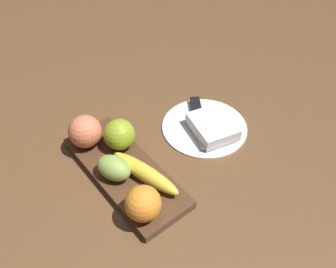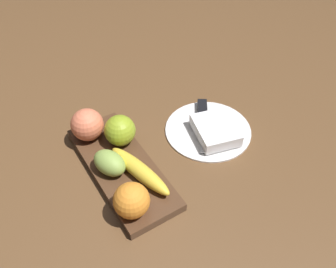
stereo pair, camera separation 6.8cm
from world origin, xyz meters
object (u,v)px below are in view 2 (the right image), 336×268
Objects in this scene: folded_napkin at (215,130)px; peach at (87,125)px; grape_bunch at (110,163)px; dinner_plate at (208,129)px; fruit_tray at (123,167)px; banana at (139,171)px; apple at (120,130)px; knife at (203,116)px; orange_near_apple at (132,200)px.

peach is at bearing -118.78° from folded_napkin.
grape_bunch reaches higher than dinner_plate.
dinner_plate is 1.88× the size of folded_napkin.
banana is at bearing 17.39° from fruit_tray.
apple is 0.23m from folded_napkin.
banana reaches higher than knife.
folded_napkin is at bearing -97.24° from banana.
peach is (-0.17, -0.04, 0.02)m from banana.
fruit_tray is at bearing 95.85° from grape_bunch.
knife is at bearing 73.69° from peach.
banana is 0.09m from orange_near_apple.
orange_near_apple is at bearing -4.01° from grape_bunch.
banana is at bearing -84.06° from folded_napkin.
apple reaches higher than dinner_plate.
grape_bunch is at bearing -84.15° from fruit_tray.
knife is (0.02, 0.22, -0.04)m from apple.
fruit_tray is 4.31× the size of peach.
dinner_plate is at bearing 180.00° from folded_napkin.
orange_near_apple reaches higher than fruit_tray.
dinner_plate is at bearing 90.68° from grape_bunch.
apple is 0.44× the size of knife.
fruit_tray reaches higher than dinner_plate.
peach is at bearing 1.35° from banana.
folded_napkin reaches higher than dinner_plate.
grape_bunch reaches higher than knife.
apple is 0.22m from knife.
knife is at bearing 164.67° from dinner_plate.
knife is at bearing 170.85° from folded_napkin.
folded_napkin is at bearing 108.60° from orange_near_apple.
peach reaches higher than folded_napkin.
grape_bunch reaches higher than banana.
apple is 0.09m from grape_bunch.
peach is 0.29m from dinner_plate.
peach is 0.29m from knife.
orange_near_apple is at bearing -2.70° from peach.
knife is (-0.09, 0.23, -0.02)m from banana.
peach is 0.97× the size of grape_bunch.
banana is at bearing 45.07° from grape_bunch.
dinner_plate is at bearing 73.11° from apple.
banana reaches higher than folded_napkin.
apple is at bearing 45.48° from peach.
fruit_tray is 0.08m from apple.
apple is at bearing -113.36° from folded_napkin.
folded_napkin is (-0.02, 0.22, -0.01)m from banana.
dinner_plate is (-0.12, 0.27, -0.05)m from orange_near_apple.
knife is at bearing 118.85° from orange_near_apple.
banana is at bearing -77.31° from dinner_plate.
orange_near_apple is 0.34× the size of dinner_plate.
grape_bunch is at bearing -95.03° from folded_napkin.
knife is at bearing 83.44° from apple.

